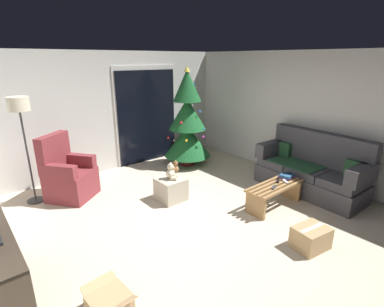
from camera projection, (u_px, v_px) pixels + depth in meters
ground_plane at (202, 225)px, 4.33m from camera, size 7.00×7.00×0.00m
wall_back at (106, 113)px, 6.17m from camera, size 5.72×0.12×2.50m
wall_right at (312, 117)px, 5.69m from camera, size 0.12×6.00×2.50m
patio_door_frame at (147, 115)px, 6.75m from camera, size 1.60×0.02×2.20m
patio_door_glass at (148, 117)px, 6.76m from camera, size 1.50×0.02×2.10m
couch at (311, 170)px, 5.33m from camera, size 0.88×1.98×1.08m
coffee_table at (275, 192)px, 4.79m from camera, size 1.10×0.40×0.39m
remote_graphite at (274, 187)px, 4.62m from camera, size 0.16×0.09×0.02m
remote_black at (278, 181)px, 4.86m from camera, size 0.16×0.12×0.02m
remote_white at (285, 181)px, 4.84m from camera, size 0.11×0.16×0.02m
book_stack at (287, 176)px, 5.01m from camera, size 0.27×0.21×0.06m
cell_phone at (287, 173)px, 5.02m from camera, size 0.14×0.16×0.01m
christmas_tree at (187, 123)px, 6.50m from camera, size 1.05×1.05×2.19m
armchair at (68, 176)px, 5.07m from camera, size 0.96×0.96×1.13m
floor_lamp at (20, 115)px, 4.58m from camera, size 0.32×0.32×1.78m
ottoman at (171, 189)px, 5.04m from camera, size 0.44×0.44×0.39m
teddy_bear_cream at (171, 172)px, 4.94m from camera, size 0.21×0.22×0.29m
teddy_bear_chestnut_by_tree at (175, 168)px, 6.22m from camera, size 0.22×0.21×0.29m
cardboard_box_taped_mid_floor at (311, 238)px, 3.77m from camera, size 0.49×0.41×0.29m
cardboard_box_open_near_shelf at (110, 307)px, 2.73m from camera, size 0.38×0.50×0.32m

